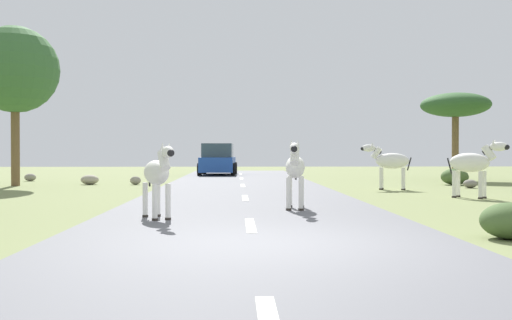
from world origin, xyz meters
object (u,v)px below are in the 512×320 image
(zebra_1, at_px, (473,163))
(bush_0, at_px, (455,177))
(zebra_0, at_px, (295,168))
(zebra_3, at_px, (158,174))
(rock_2, at_px, (90,180))
(tree_3, at_px, (455,106))
(bush_2, at_px, (511,221))
(rock_3, at_px, (30,177))
(rock_1, at_px, (135,180))
(rock_0, at_px, (470,184))
(zebra_2, at_px, (389,161))
(car_0, at_px, (218,160))
(tree_2, at_px, (15,70))

(zebra_1, relative_size, bush_0, 1.53)
(zebra_0, distance_m, zebra_1, 6.48)
(zebra_3, height_order, bush_0, zebra_3)
(bush_0, height_order, rock_2, bush_0)
(tree_3, height_order, bush_2, tree_3)
(bush_0, bearing_deg, zebra_0, -125.91)
(zebra_0, xyz_separation_m, rock_3, (-10.64, 13.98, -0.79))
(bush_2, xyz_separation_m, rock_1, (-8.20, 15.03, -0.11))
(bush_0, bearing_deg, rock_0, -95.34)
(tree_3, distance_m, rock_3, 20.03)
(tree_3, height_order, rock_1, tree_3)
(zebra_2, height_order, tree_3, tree_3)
(rock_0, xyz_separation_m, rock_1, (-12.61, 2.59, 0.01))
(zebra_3, bearing_deg, zebra_0, -171.95)
(zebra_2, bearing_deg, rock_3, 85.13)
(zebra_2, xyz_separation_m, car_0, (-6.37, 12.49, -0.14))
(zebra_3, bearing_deg, rock_3, -87.94)
(zebra_2, bearing_deg, rock_1, 89.11)
(zebra_0, relative_size, bush_0, 1.49)
(zebra_0, bearing_deg, rock_3, -45.45)
(rock_0, bearing_deg, zebra_1, -111.33)
(tree_3, xyz_separation_m, rock_1, (-14.46, -3.76, -3.34))
(zebra_0, relative_size, zebra_3, 1.13)
(bush_2, relative_size, rock_0, 1.85)
(zebra_3, bearing_deg, bush_0, -154.78)
(zebra_2, relative_size, bush_0, 1.55)
(zebra_2, bearing_deg, zebra_3, 162.61)
(bush_0, relative_size, rock_1, 2.50)
(bush_2, bearing_deg, zebra_3, 156.84)
(zebra_2, distance_m, rock_1, 10.06)
(zebra_2, height_order, zebra_3, zebra_2)
(zebra_2, xyz_separation_m, bush_0, (3.39, 2.88, -0.66))
(rock_0, bearing_deg, zebra_3, -135.01)
(zebra_1, xyz_separation_m, bush_0, (2.02, 6.72, -0.67))
(car_0, distance_m, rock_2, 10.17)
(bush_2, height_order, rock_3, bush_2)
(rock_2, bearing_deg, zebra_1, -30.50)
(bush_0, bearing_deg, car_0, 135.44)
(tree_3, bearing_deg, zebra_2, -125.00)
(zebra_0, height_order, rock_0, zebra_0)
(tree_2, relative_size, rock_3, 11.84)
(rock_3, bearing_deg, tree_2, -78.59)
(zebra_3, distance_m, rock_0, 14.20)
(rock_2, height_order, rock_3, rock_2)
(rock_1, bearing_deg, tree_3, 14.59)
(zebra_3, distance_m, bush_2, 6.15)
(zebra_0, height_order, rock_2, zebra_0)
(bush_0, bearing_deg, bush_2, -107.65)
(zebra_3, height_order, rock_3, zebra_3)
(zebra_3, distance_m, rock_3, 17.62)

